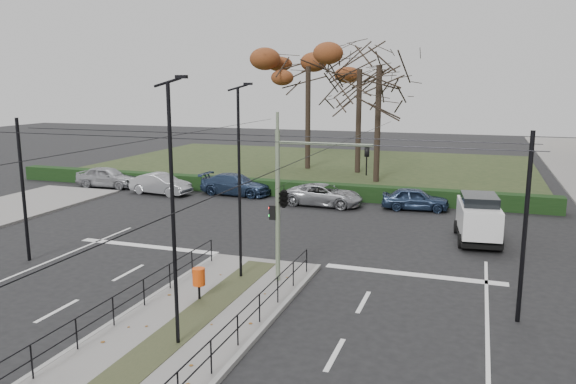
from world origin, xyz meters
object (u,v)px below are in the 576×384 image
object	(u,v)px
bare_tree_near	(379,74)
parked_car_fifth	(415,199)
litter_bin	(199,277)
bare_tree_center	(360,77)
streetlamp_median_far	(240,181)
parked_car_fourth	(324,195)
traffic_light	(286,195)
white_van	(478,217)
streetlamp_median_near	(173,213)
parked_car_second	(161,184)
rust_tree	(308,67)
parked_car_first	(107,177)
parked_car_third	(236,184)

from	to	relation	value
bare_tree_near	parked_car_fifth	bearing A→B (deg)	-65.68
litter_bin	bare_tree_center	size ratio (longest dim) A/B	0.10
streetlamp_median_far	parked_car_fourth	bearing A→B (deg)	92.07
traffic_light	white_van	bearing A→B (deg)	51.53
streetlamp_median_near	traffic_light	bearing A→B (deg)	77.92
parked_car_second	white_van	distance (m)	20.93
streetlamp_median_far	streetlamp_median_near	bearing A→B (deg)	-84.56
parked_car_fourth	white_van	world-z (taller)	white_van
streetlamp_median_far	parked_car_fifth	world-z (taller)	streetlamp_median_far
white_van	bare_tree_near	world-z (taller)	bare_tree_near
traffic_light	parked_car_fifth	xyz separation A→B (m)	(3.13, 14.29, -2.73)
rust_tree	bare_tree_near	distance (m)	8.23
parked_car_second	bare_tree_near	size ratio (longest dim) A/B	0.38
traffic_light	parked_car_first	distance (m)	23.78
bare_tree_center	bare_tree_near	bearing A→B (deg)	-60.00
parked_car_fourth	white_van	bearing A→B (deg)	-118.21
parked_car_fourth	rust_tree	size ratio (longest dim) A/B	0.42
litter_bin	parked_car_third	size ratio (longest dim) A/B	0.23
litter_bin	parked_car_first	world-z (taller)	parked_car_first
traffic_light	streetlamp_median_near	distance (m)	5.93
parked_car_fourth	white_van	size ratio (longest dim) A/B	1.11
streetlamp_median_near	parked_car_fourth	size ratio (longest dim) A/B	1.57
litter_bin	parked_car_second	size ratio (longest dim) A/B	0.26
streetlamp_median_far	bare_tree_center	xyz separation A→B (m)	(-1.13, 26.68, 4.03)
parked_car_second	rust_tree	world-z (taller)	rust_tree
parked_car_fourth	rust_tree	bearing A→B (deg)	23.37
litter_bin	white_van	xyz separation A→B (m)	(8.87, 11.05, 0.25)
streetlamp_median_far	parked_car_first	distance (m)	22.53
white_van	traffic_light	bearing A→B (deg)	-128.47
parked_car_second	white_van	bearing A→B (deg)	-98.13
parked_car_fourth	parked_car_first	bearing A→B (deg)	89.50
parked_car_fourth	white_van	distance (m)	10.42
litter_bin	white_van	distance (m)	14.17
parked_car_fifth	litter_bin	bearing A→B (deg)	156.13
litter_bin	parked_car_third	world-z (taller)	parked_car_third
streetlamp_median_far	parked_car_fifth	bearing A→B (deg)	71.15
parked_car_second	parked_car_fourth	bearing A→B (deg)	-83.10
parked_car_second	parked_car_third	world-z (taller)	parked_car_third
rust_tree	bare_tree_center	xyz separation A→B (m)	(4.54, -0.75, -0.86)
parked_car_third	parked_car_fourth	xyz separation A→B (m)	(6.47, -1.33, -0.05)
traffic_light	litter_bin	bearing A→B (deg)	-129.71
parked_car_fifth	streetlamp_median_far	bearing A→B (deg)	154.77
streetlamp_median_far	bare_tree_near	bearing A→B (deg)	87.23
litter_bin	parked_car_fourth	bearing A→B (deg)	90.23
traffic_light	bare_tree_near	size ratio (longest dim) A/B	0.49
traffic_light	bare_tree_center	xyz separation A→B (m)	(-2.91, 26.59, 4.47)
traffic_light	parked_car_second	xyz separation A→B (m)	(-13.61, 13.59, -2.69)
streetlamp_median_near	white_van	world-z (taller)	streetlamp_median_near
bare_tree_near	bare_tree_center	bearing A→B (deg)	120.00
parked_car_first	parked_car_fourth	xyz separation A→B (m)	(16.32, -0.87, -0.10)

